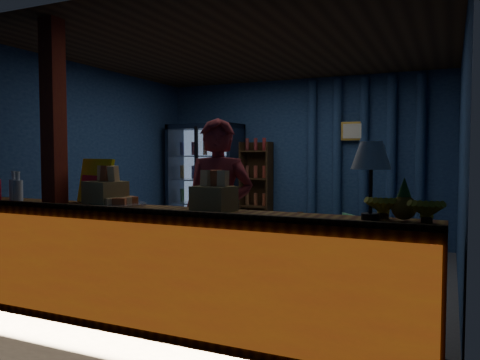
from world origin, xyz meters
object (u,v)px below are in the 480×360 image
Objects in this scene: green_chair at (334,234)px; table_lamp at (371,159)px; shopkeeper at (218,216)px; pastry_tray at (118,203)px.

table_lamp is (0.98, -3.22, 1.08)m from green_chair.
shopkeeper is at bearing 44.79° from green_chair.
green_chair is 3.52m from pastry_tray.
pastry_tray is at bearing 33.27° from green_chair.
shopkeeper is 3.54× the size of pastry_tray.
table_lamp reaches higher than pastry_tray.
shopkeeper reaches higher than table_lamp.
pastry_tray is (-0.75, -0.42, 0.12)m from shopkeeper.
pastry_tray is 0.91× the size of table_lamp.
shopkeeper is at bearing 29.20° from pastry_tray.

